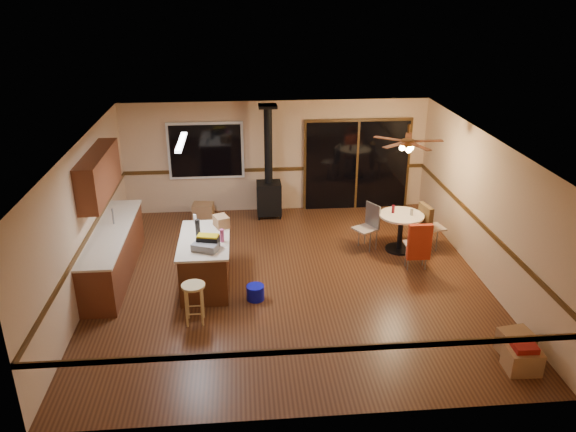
{
  "coord_description": "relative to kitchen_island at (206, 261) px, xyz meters",
  "views": [
    {
      "loc": [
        -0.81,
        -8.97,
        5.06
      ],
      "look_at": [
        0.0,
        0.3,
        1.15
      ],
      "focal_mm": 35.0,
      "sensor_mm": 36.0,
      "label": 1
    }
  ],
  "objects": [
    {
      "name": "kitchen_island",
      "position": [
        0.0,
        0.0,
        0.0
      ],
      "size": [
        0.88,
        1.68,
        0.9
      ],
      "color": "#512814",
      "rests_on": "ground"
    },
    {
      "name": "blue_bucket",
      "position": [
        0.86,
        -0.6,
        -0.33
      ],
      "size": [
        0.4,
        0.4,
        0.26
      ],
      "primitive_type": "cylinder",
      "rotation": [
        0.0,
        0.0,
        -0.39
      ],
      "color": "#0C0EAD",
      "rests_on": "floor"
    },
    {
      "name": "window",
      "position": [
        -0.1,
        3.45,
        1.05
      ],
      "size": [
        1.72,
        0.1,
        1.32
      ],
      "primitive_type": "cube",
      "color": "black",
      "rests_on": "ground"
    },
    {
      "name": "bar_stool",
      "position": [
        -0.12,
        -1.22,
        -0.11
      ],
      "size": [
        0.38,
        0.38,
        0.68
      ],
      "primitive_type": "cylinder",
      "rotation": [
        0.0,
        0.0,
        0.0
      ],
      "color": "tan",
      "rests_on": "floor"
    },
    {
      "name": "sliding_door",
      "position": [
        3.4,
        3.45,
        0.6
      ],
      "size": [
        2.52,
        0.1,
        2.1
      ],
      "primitive_type": "cube",
      "color": "black",
      "rests_on": "ground"
    },
    {
      "name": "box_under_window",
      "position": [
        -0.21,
        3.03,
        -0.27
      ],
      "size": [
        0.5,
        0.42,
        0.37
      ],
      "primitive_type": "cube",
      "rotation": [
        0.0,
        0.0,
        -0.1
      ],
      "color": "#956942",
      "rests_on": "floor"
    },
    {
      "name": "toolbox_grey",
      "position": [
        0.04,
        -0.48,
        0.51
      ],
      "size": [
        0.47,
        0.37,
        0.13
      ],
      "primitive_type": "cube",
      "rotation": [
        0.0,
        0.0,
        -0.39
      ],
      "color": "slate",
      "rests_on": "kitchen_island"
    },
    {
      "name": "wall_right",
      "position": [
        5.0,
        0.0,
        0.85
      ],
      "size": [
        0.0,
        7.0,
        7.0
      ],
      "primitive_type": "plane",
      "rotation": [
        1.57,
        0.0,
        -1.57
      ],
      "color": "tan",
      "rests_on": "ground"
    },
    {
      "name": "bottle_dark",
      "position": [
        -0.11,
        0.15,
        0.6
      ],
      "size": [
        0.1,
        0.1,
        0.3
      ],
      "primitive_type": "cylinder",
      "rotation": [
        0.0,
        0.0,
        -0.15
      ],
      "color": "black",
      "rests_on": "kitchen_island"
    },
    {
      "name": "box_on_island",
      "position": [
        0.29,
        0.5,
        0.55
      ],
      "size": [
        0.33,
        0.37,
        0.21
      ],
      "primitive_type": "cube",
      "rotation": [
        0.0,
        0.0,
        0.38
      ],
      "color": "#956942",
      "rests_on": "kitchen_island"
    },
    {
      "name": "chair_left",
      "position": [
        3.22,
        1.21,
        0.14
      ],
      "size": [
        0.55,
        0.55,
        0.51
      ],
      "color": "tan",
      "rests_on": "ground"
    },
    {
      "name": "box_small_red",
      "position": [
        4.52,
        -2.84,
        -0.06
      ],
      "size": [
        0.33,
        0.28,
        0.08
      ],
      "primitive_type": "cube",
      "rotation": [
        0.0,
        0.0,
        -0.03
      ],
      "color": "maroon",
      "rests_on": "box_corner_a"
    },
    {
      "name": "chair_near",
      "position": [
        3.93,
        0.18,
        0.14
      ],
      "size": [
        0.44,
        0.46,
        0.7
      ],
      "color": "tan",
      "rests_on": "ground"
    },
    {
      "name": "box_corner_a",
      "position": [
        4.52,
        -2.84,
        -0.28
      ],
      "size": [
        0.47,
        0.4,
        0.35
      ],
      "primitive_type": "cube",
      "rotation": [
        0.0,
        0.0,
        -0.03
      ],
      "color": "#956942",
      "rests_on": "floor"
    },
    {
      "name": "chair_rail",
      "position": [
        1.5,
        0.0,
        0.55
      ],
      "size": [
        7.0,
        7.0,
        0.08
      ],
      "primitive_type": null,
      "color": "#442B11",
      "rests_on": "ground"
    },
    {
      "name": "upper_cabinets",
      "position": [
        -1.83,
        0.7,
        1.45
      ],
      "size": [
        0.35,
        2.0,
        0.8
      ],
      "primitive_type": "cube",
      "color": "brown",
      "rests_on": "ground"
    },
    {
      "name": "toolbox_black",
      "position": [
        0.09,
        -0.35,
        0.55
      ],
      "size": [
        0.4,
        0.27,
        0.2
      ],
      "primitive_type": "cube",
      "rotation": [
        0.0,
        0.0,
        -0.23
      ],
      "color": "black",
      "rests_on": "kitchen_island"
    },
    {
      "name": "box_corner_b",
      "position": [
        4.6,
        -2.46,
        -0.27
      ],
      "size": [
        0.5,
        0.44,
        0.36
      ],
      "primitive_type": "cube",
      "rotation": [
        0.0,
        0.0,
        0.15
      ],
      "color": "#956942",
      "rests_on": "floor"
    },
    {
      "name": "glass_cream",
      "position": [
        4.01,
        1.01,
        0.4
      ],
      "size": [
        0.07,
        0.07,
        0.15
      ],
      "primitive_type": "cylinder",
      "rotation": [
        0.0,
        0.0,
        -0.14
      ],
      "color": "beige",
      "rests_on": "dining_table"
    },
    {
      "name": "floor",
      "position": [
        1.5,
        0.0,
        -0.45
      ],
      "size": [
        7.0,
        7.0,
        0.0
      ],
      "primitive_type": "plane",
      "color": "#4D2915",
      "rests_on": "ground"
    },
    {
      "name": "bottle_pink",
      "position": [
        0.32,
        -0.14,
        0.56
      ],
      "size": [
        0.08,
        0.08,
        0.23
      ],
      "primitive_type": "cylinder",
      "rotation": [
        0.0,
        0.0,
        0.19
      ],
      "color": "#D84C8C",
      "rests_on": "kitchen_island"
    },
    {
      "name": "dining_table",
      "position": [
        3.83,
        1.06,
        0.08
      ],
      "size": [
        0.89,
        0.89,
        0.78
      ],
      "color": "black",
      "rests_on": "ground"
    },
    {
      "name": "wood_stove",
      "position": [
        1.3,
        3.05,
        0.28
      ],
      "size": [
        0.55,
        0.5,
        2.52
      ],
      "color": "black",
      "rests_on": "ground"
    },
    {
      "name": "lower_cabinets",
      "position": [
        -1.7,
        0.5,
        -0.02
      ],
      "size": [
        0.6,
        3.0,
        0.86
      ],
      "primitive_type": "cube",
      "color": "brown",
      "rests_on": "ground"
    },
    {
      "name": "ceiling",
      "position": [
        1.5,
        0.0,
        2.15
      ],
      "size": [
        7.0,
        7.0,
        0.0
      ],
      "primitive_type": "plane",
      "rotation": [
        3.14,
        0.0,
        0.0
      ],
      "color": "silver",
      "rests_on": "ground"
    },
    {
      "name": "bottle_white",
      "position": [
        -0.2,
        0.69,
        0.53
      ],
      "size": [
        0.07,
        0.07,
        0.17
      ],
      "primitive_type": "cylinder",
      "rotation": [
        0.0,
        0.0,
        -0.36
      ],
      "color": "white",
      "rests_on": "kitchen_island"
    },
    {
      "name": "wall_front",
      "position": [
        1.5,
        -3.5,
        0.85
      ],
      "size": [
        7.0,
        0.0,
        7.0
      ],
      "primitive_type": "plane",
      "rotation": [
        -1.57,
        0.0,
        0.0
      ],
      "color": "tan",
      "rests_on": "ground"
    },
    {
      "name": "glass_red",
      "position": [
        3.68,
        1.16,
        0.41
      ],
      "size": [
        0.07,
        0.07,
        0.16
      ],
      "primitive_type": "cylinder",
      "rotation": [
        0.0,
        0.0,
        0.19
      ],
      "color": "#590C14",
      "rests_on": "dining_table"
    },
    {
      "name": "chair_right",
      "position": [
        4.35,
        1.08,
        0.14
      ],
      "size": [
        0.53,
        0.5,
        0.7
      ],
      "color": "tan",
      "rests_on": "ground"
    },
    {
      "name": "wall_back",
      "position": [
        1.5,
        3.5,
        0.85
      ],
      "size": [
        7.0,
        0.0,
        7.0
      ],
      "primitive_type": "plane",
      "rotation": [
        1.57,
        0.0,
        0.0
      ],
      "color": "tan",
      "rests_on": "ground"
    },
    {
      "name": "toolbox_yellow_lid",
      "position": [
        0.09,
        -0.35,
        0.66
      ],
      "size": [
        0.38,
        0.26,
        0.03
      ],
      "primitive_type": "cube",
      "rotation": [
        0.0,
        0.0,
        -0.23
      ],
      "color": "gold",
      "rests_on": "toolbox_black"
    },
    {
      "name": "countertop",
      "position": [
        -1.7,
        0.5,
        0.43
      ],
      "size": [
        0.64,
        3.04,
        0.04
      ],
      "primitive_type": "cube",
      "color": "beige",
      "rests_on": "lower_cabinets"
    },
    {
      "name": "wall_left",
      "position": [
        -2.0,
        0.0,
        0.85
      ],
      "size": [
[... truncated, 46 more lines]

